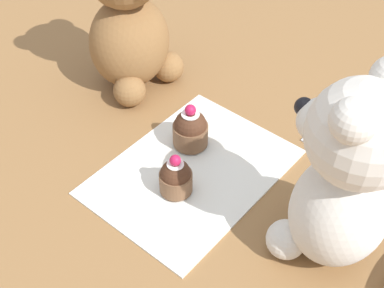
{
  "coord_description": "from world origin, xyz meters",
  "views": [
    {
      "loc": [
        0.39,
        0.33,
        0.55
      ],
      "look_at": [
        0.0,
        0.0,
        0.06
      ],
      "focal_mm": 50.0,
      "sensor_mm": 36.0,
      "label": 1
    }
  ],
  "objects_px": {
    "cupcake_near_cream_bear": "(176,177)",
    "cupcake_near_tan_bear": "(190,129)",
    "teddy_bear_tan": "(129,19)",
    "teaspoon": "(334,155)",
    "teddy_bear_cream": "(346,177)"
  },
  "relations": [
    {
      "from": "cupcake_near_cream_bear",
      "to": "cupcake_near_tan_bear",
      "type": "relative_size",
      "value": 0.9
    },
    {
      "from": "teddy_bear_cream",
      "to": "teddy_bear_tan",
      "type": "bearing_deg",
      "value": -102.67
    },
    {
      "from": "teddy_bear_cream",
      "to": "cupcake_near_cream_bear",
      "type": "xyz_separation_m",
      "value": [
        0.05,
        -0.2,
        -0.09
      ]
    },
    {
      "from": "teddy_bear_tan",
      "to": "teaspoon",
      "type": "height_order",
      "value": "teddy_bear_tan"
    },
    {
      "from": "teddy_bear_tan",
      "to": "cupcake_near_cream_bear",
      "type": "xyz_separation_m",
      "value": [
        0.14,
        0.21,
        -0.09
      ]
    },
    {
      "from": "teaspoon",
      "to": "teddy_bear_cream",
      "type": "bearing_deg",
      "value": 117.54
    },
    {
      "from": "cupcake_near_cream_bear",
      "to": "teaspoon",
      "type": "distance_m",
      "value": 0.24
    },
    {
      "from": "teddy_bear_cream",
      "to": "teddy_bear_tan",
      "type": "distance_m",
      "value": 0.42
    },
    {
      "from": "teddy_bear_cream",
      "to": "teaspoon",
      "type": "distance_m",
      "value": 0.2
    },
    {
      "from": "cupcake_near_cream_bear",
      "to": "teaspoon",
      "type": "bearing_deg",
      "value": 146.85
    },
    {
      "from": "cupcake_near_tan_bear",
      "to": "teaspoon",
      "type": "xyz_separation_m",
      "value": [
        -0.12,
        0.17,
        -0.03
      ]
    },
    {
      "from": "teddy_bear_cream",
      "to": "cupcake_near_tan_bear",
      "type": "height_order",
      "value": "teddy_bear_cream"
    },
    {
      "from": "teddy_bear_tan",
      "to": "cupcake_near_tan_bear",
      "type": "xyz_separation_m",
      "value": [
        0.06,
        0.17,
        -0.09
      ]
    },
    {
      "from": "teddy_bear_tan",
      "to": "cupcake_near_cream_bear",
      "type": "bearing_deg",
      "value": -120.15
    },
    {
      "from": "cupcake_near_cream_bear",
      "to": "cupcake_near_tan_bear",
      "type": "height_order",
      "value": "cupcake_near_tan_bear"
    }
  ]
}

